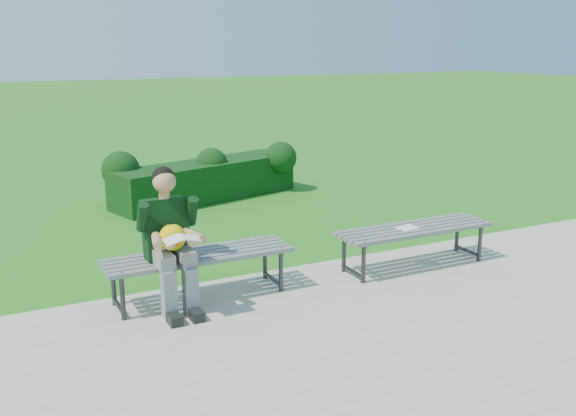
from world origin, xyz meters
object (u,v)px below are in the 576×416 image
Objects in this scene: hedge at (205,177)px; seated_boy at (170,236)px; bench_left at (199,259)px; bench_right at (414,232)px; paper_sheet at (407,228)px.

hedge is 4.39m from seated_boy.
bench_right is (2.41, -0.18, 0.00)m from bench_left.
seated_boy reaches higher than bench_left.
seated_boy reaches higher than paper_sheet.
paper_sheet is at bearing 180.00° from bench_right.
bench_right is 0.12m from paper_sheet.
seated_boy is (-0.30, -0.10, 0.30)m from bench_left.
bench_left is at bearing 175.65° from bench_right.
paper_sheet is (-0.10, 0.00, 0.06)m from bench_right.
bench_left is at bearing 175.47° from paper_sheet.
seated_boy is (-1.74, -4.02, 0.35)m from hedge.
bench_right is at bearing -1.86° from seated_boy.
paper_sheet is at bearing -78.06° from hedge.
bench_left is 2.32m from paper_sheet.
paper_sheet is at bearing -4.53° from bench_left.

